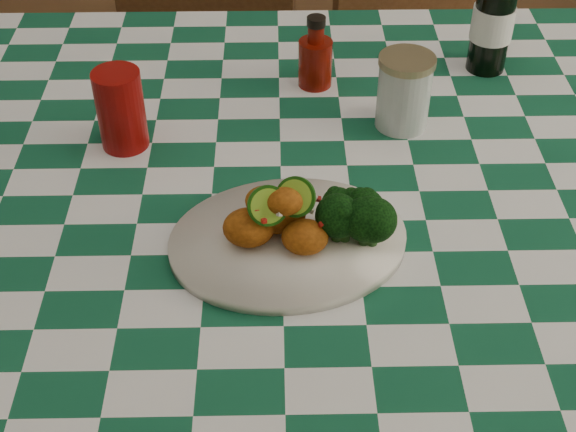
{
  "coord_description": "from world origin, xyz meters",
  "views": [
    {
      "loc": [
        -0.01,
        -0.98,
        1.54
      ],
      "look_at": [
        0.01,
        -0.18,
        0.84
      ],
      "focal_mm": 50.0,
      "sensor_mm": 36.0,
      "label": 1
    }
  ],
  "objects_px": {
    "fried_chicken_pile": "(285,213)",
    "beer_bottle": "(496,5)",
    "mason_jar": "(404,92)",
    "wooden_chair_right": "(452,75)",
    "red_tumbler": "(121,110)",
    "ketchup_bottle": "(315,52)",
    "dining_table": "(282,334)",
    "wooden_chair_left": "(190,85)",
    "plate": "(288,241)"
  },
  "relations": [
    {
      "from": "dining_table",
      "to": "fried_chicken_pile",
      "type": "bearing_deg",
      "value": -88.82
    },
    {
      "from": "red_tumbler",
      "to": "wooden_chair_right",
      "type": "bearing_deg",
      "value": 44.2
    },
    {
      "from": "ketchup_bottle",
      "to": "wooden_chair_right",
      "type": "bearing_deg",
      "value": 52.79
    },
    {
      "from": "mason_jar",
      "to": "ketchup_bottle",
      "type": "bearing_deg",
      "value": 136.93
    },
    {
      "from": "mason_jar",
      "to": "wooden_chair_left",
      "type": "bearing_deg",
      "value": 124.86
    },
    {
      "from": "mason_jar",
      "to": "wooden_chair_right",
      "type": "bearing_deg",
      "value": 69.39
    },
    {
      "from": "red_tumbler",
      "to": "beer_bottle",
      "type": "height_order",
      "value": "beer_bottle"
    },
    {
      "from": "dining_table",
      "to": "fried_chicken_pile",
      "type": "distance_m",
      "value": 0.49
    },
    {
      "from": "plate",
      "to": "red_tumbler",
      "type": "xyz_separation_m",
      "value": [
        -0.25,
        0.24,
        0.06
      ]
    },
    {
      "from": "dining_table",
      "to": "wooden_chair_right",
      "type": "relative_size",
      "value": 1.61
    },
    {
      "from": "mason_jar",
      "to": "wooden_chair_right",
      "type": "distance_m",
      "value": 0.73
    },
    {
      "from": "dining_table",
      "to": "wooden_chair_left",
      "type": "distance_m",
      "value": 0.75
    },
    {
      "from": "plate",
      "to": "wooden_chair_left",
      "type": "relative_size",
      "value": 0.33
    },
    {
      "from": "fried_chicken_pile",
      "to": "mason_jar",
      "type": "height_order",
      "value": "mason_jar"
    },
    {
      "from": "beer_bottle",
      "to": "wooden_chair_right",
      "type": "relative_size",
      "value": 0.24
    },
    {
      "from": "plate",
      "to": "beer_bottle",
      "type": "xyz_separation_m",
      "value": [
        0.37,
        0.47,
        0.11
      ]
    },
    {
      "from": "dining_table",
      "to": "plate",
      "type": "bearing_deg",
      "value": -87.47
    },
    {
      "from": "wooden_chair_left",
      "to": "fried_chicken_pile",
      "type": "bearing_deg",
      "value": -67.19
    },
    {
      "from": "mason_jar",
      "to": "wooden_chair_right",
      "type": "height_order",
      "value": "wooden_chair_right"
    },
    {
      "from": "fried_chicken_pile",
      "to": "beer_bottle",
      "type": "height_order",
      "value": "beer_bottle"
    },
    {
      "from": "plate",
      "to": "red_tumbler",
      "type": "bearing_deg",
      "value": 136.13
    },
    {
      "from": "dining_table",
      "to": "ketchup_bottle",
      "type": "distance_m",
      "value": 0.52
    },
    {
      "from": "dining_table",
      "to": "plate",
      "type": "xyz_separation_m",
      "value": [
        0.01,
        -0.18,
        0.4
      ]
    },
    {
      "from": "ketchup_bottle",
      "to": "dining_table",
      "type": "bearing_deg",
      "value": -104.82
    },
    {
      "from": "ketchup_bottle",
      "to": "wooden_chair_right",
      "type": "height_order",
      "value": "wooden_chair_right"
    },
    {
      "from": "plate",
      "to": "mason_jar",
      "type": "bearing_deg",
      "value": 56.78
    },
    {
      "from": "plate",
      "to": "mason_jar",
      "type": "xyz_separation_m",
      "value": [
        0.19,
        0.29,
        0.05
      ]
    },
    {
      "from": "fried_chicken_pile",
      "to": "plate",
      "type": "bearing_deg",
      "value": 0.0
    },
    {
      "from": "dining_table",
      "to": "wooden_chair_left",
      "type": "relative_size",
      "value": 1.66
    },
    {
      "from": "beer_bottle",
      "to": "wooden_chair_left",
      "type": "distance_m",
      "value": 0.83
    },
    {
      "from": "fried_chicken_pile",
      "to": "red_tumbler",
      "type": "height_order",
      "value": "red_tumbler"
    },
    {
      "from": "ketchup_bottle",
      "to": "red_tumbler",
      "type": "bearing_deg",
      "value": -150.49
    },
    {
      "from": "dining_table",
      "to": "wooden_chair_right",
      "type": "distance_m",
      "value": 0.84
    },
    {
      "from": "fried_chicken_pile",
      "to": "ketchup_bottle",
      "type": "distance_m",
      "value": 0.42
    },
    {
      "from": "fried_chicken_pile",
      "to": "red_tumbler",
      "type": "bearing_deg",
      "value": 135.64
    },
    {
      "from": "mason_jar",
      "to": "wooden_chair_right",
      "type": "xyz_separation_m",
      "value": [
        0.23,
        0.61,
        -0.33
      ]
    },
    {
      "from": "red_tumbler",
      "to": "wooden_chair_left",
      "type": "distance_m",
      "value": 0.73
    },
    {
      "from": "plate",
      "to": "fried_chicken_pile",
      "type": "relative_size",
      "value": 2.49
    },
    {
      "from": "red_tumbler",
      "to": "wooden_chair_left",
      "type": "height_order",
      "value": "wooden_chair_left"
    },
    {
      "from": "dining_table",
      "to": "beer_bottle",
      "type": "bearing_deg",
      "value": 37.51
    },
    {
      "from": "ketchup_bottle",
      "to": "wooden_chair_left",
      "type": "relative_size",
      "value": 0.13
    },
    {
      "from": "dining_table",
      "to": "red_tumbler",
      "type": "height_order",
      "value": "red_tumbler"
    },
    {
      "from": "dining_table",
      "to": "mason_jar",
      "type": "bearing_deg",
      "value": 29.07
    },
    {
      "from": "wooden_chair_right",
      "to": "wooden_chair_left",
      "type": "bearing_deg",
      "value": 166.1
    },
    {
      "from": "ketchup_bottle",
      "to": "wooden_chair_left",
      "type": "distance_m",
      "value": 0.65
    },
    {
      "from": "beer_bottle",
      "to": "plate",
      "type": "bearing_deg",
      "value": -128.03
    },
    {
      "from": "beer_bottle",
      "to": "fried_chicken_pile",
      "type": "bearing_deg",
      "value": -128.35
    },
    {
      "from": "fried_chicken_pile",
      "to": "red_tumbler",
      "type": "xyz_separation_m",
      "value": [
        -0.25,
        0.24,
        0.01
      ]
    },
    {
      "from": "ketchup_bottle",
      "to": "beer_bottle",
      "type": "distance_m",
      "value": 0.32
    },
    {
      "from": "beer_bottle",
      "to": "dining_table",
      "type": "bearing_deg",
      "value": -142.49
    }
  ]
}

